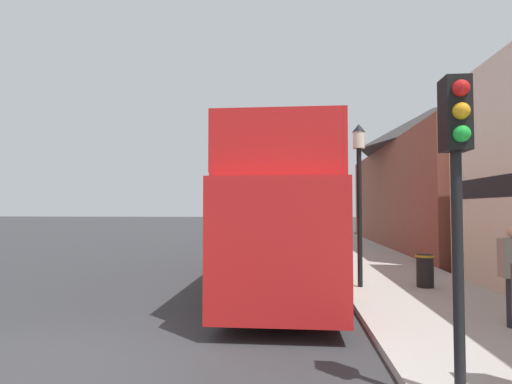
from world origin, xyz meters
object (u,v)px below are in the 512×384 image
Objects in this scene: lamp_post_nearest at (359,173)px; lamp_post_second at (332,177)px; lamp_post_third at (320,187)px; litter_bin at (425,270)px; parked_car_ahead_of_bus at (297,238)px; traffic_signal at (457,161)px; tour_bus at (283,222)px.

lamp_post_second is (0.08, 8.13, 0.50)m from lamp_post_nearest.
litter_bin is (1.64, -16.14, -3.10)m from lamp_post_third.
lamp_post_third is at bearing 89.91° from lamp_post_second.
traffic_signal is (1.58, -16.04, 2.11)m from parked_car_ahead_of_bus.
traffic_signal is 7.01m from litter_bin.
tour_bus is 2.59× the size of lamp_post_nearest.
lamp_post_second reaches higher than tour_bus.
lamp_post_second is 8.13m from lamp_post_third.
traffic_signal reaches higher than litter_bin.
lamp_post_third reaches higher than traffic_signal.
tour_bus is 2.18× the size of lamp_post_second.
lamp_post_third is at bearing 76.28° from parked_car_ahead_of_bus.
lamp_post_third is at bearing 95.80° from litter_bin.
tour_bus reaches higher than parked_car_ahead_of_bus.
traffic_signal is at bearing -104.78° from litter_bin.
traffic_signal is at bearing -90.15° from lamp_post_third.
lamp_post_third is (2.18, 14.85, 1.88)m from tour_bus.
parked_car_ahead_of_bus is at bearing 99.10° from lamp_post_nearest.
tour_bus is 8.39m from parked_car_ahead_of_bus.
litter_bin is at bearing 3.59° from lamp_post_nearest.
tour_bus is 8.08m from traffic_signal.
lamp_post_second reaches higher than parked_car_ahead_of_bus.
traffic_signal is at bearing -74.56° from tour_bus.
tour_bus is 15.12m from lamp_post_third.
litter_bin is at bearing -70.75° from parked_car_ahead_of_bus.
parked_car_ahead_of_bus is 10.14m from litter_bin.
traffic_signal is 4.16× the size of litter_bin.
traffic_signal is 0.69× the size of lamp_post_third.
parked_car_ahead_of_bus is at bearing 108.89° from litter_bin.
tour_bus is 4.21m from litter_bin.
traffic_signal is at bearing -84.00° from parked_car_ahead_of_bus.
litter_bin is (1.73, 0.11, -2.60)m from lamp_post_nearest.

